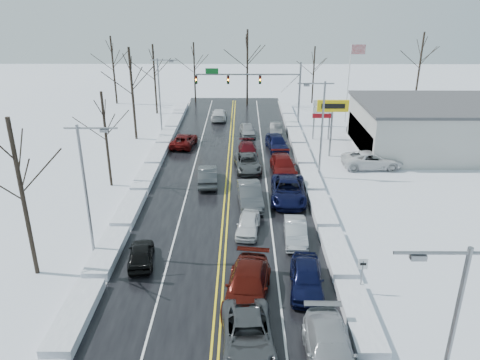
{
  "coord_description": "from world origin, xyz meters",
  "views": [
    {
      "loc": [
        1.34,
        -30.75,
        16.54
      ],
      "look_at": [
        1.14,
        3.23,
        2.5
      ],
      "focal_mm": 35.0,
      "sensor_mm": 36.0,
      "label": 1
    }
  ],
  "objects_px": {
    "traffic_signal_mast": "(260,83)",
    "tires_plus_sign": "(333,110)",
    "dealership_building": "(453,127)",
    "oncoming_car_0": "(208,183)",
    "flagpole": "(350,76)"
  },
  "relations": [
    {
      "from": "traffic_signal_mast",
      "to": "tires_plus_sign",
      "type": "relative_size",
      "value": 2.21
    },
    {
      "from": "dealership_building",
      "to": "oncoming_car_0",
      "type": "xyz_separation_m",
      "value": [
        -25.8,
        -9.56,
        -2.66
      ]
    },
    {
      "from": "dealership_building",
      "to": "flagpole",
      "type": "bearing_deg",
      "value": 126.27
    },
    {
      "from": "flagpole",
      "to": "oncoming_car_0",
      "type": "bearing_deg",
      "value": -128.24
    },
    {
      "from": "tires_plus_sign",
      "to": "dealership_building",
      "type": "distance_m",
      "value": 13.82
    },
    {
      "from": "traffic_signal_mast",
      "to": "dealership_building",
      "type": "distance_m",
      "value": 23.01
    },
    {
      "from": "traffic_signal_mast",
      "to": "flagpole",
      "type": "distance_m",
      "value": 11.9
    },
    {
      "from": "flagpole",
      "to": "oncoming_car_0",
      "type": "xyz_separation_m",
      "value": [
        -16.99,
        -21.56,
        -5.93
      ]
    },
    {
      "from": "oncoming_car_0",
      "to": "flagpole",
      "type": "bearing_deg",
      "value": -132.08
    },
    {
      "from": "oncoming_car_0",
      "to": "tires_plus_sign",
      "type": "bearing_deg",
      "value": -152.32
    },
    {
      "from": "traffic_signal_mast",
      "to": "oncoming_car_0",
      "type": "relative_size",
      "value": 2.73
    },
    {
      "from": "tires_plus_sign",
      "to": "dealership_building",
      "type": "height_order",
      "value": "tires_plus_sign"
    },
    {
      "from": "flagpole",
      "to": "dealership_building",
      "type": "xyz_separation_m",
      "value": [
        8.8,
        -12.0,
        -3.27
      ]
    },
    {
      "from": "tires_plus_sign",
      "to": "flagpole",
      "type": "distance_m",
      "value": 14.79
    },
    {
      "from": "traffic_signal_mast",
      "to": "flagpole",
      "type": "relative_size",
      "value": 1.33
    }
  ]
}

